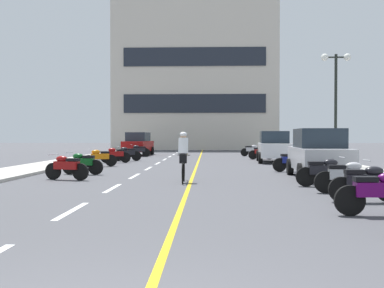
{
  "coord_description": "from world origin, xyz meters",
  "views": [
    {
      "loc": [
        0.83,
        -3.22,
        1.57
      ],
      "look_at": [
        -0.06,
        21.89,
        1.09
      ],
      "focal_mm": 42.05,
      "sensor_mm": 36.0,
      "label": 1
    }
  ],
  "objects_px": {
    "motorcycle_6": "(82,163)",
    "motorcycle_12": "(139,150)",
    "motorcycle_4": "(324,171)",
    "motorcycle_9": "(115,155)",
    "motorcycle_11": "(261,152)",
    "motorcycle_7": "(292,161)",
    "street_lamp_mid": "(336,84)",
    "motorcycle_5": "(66,167)",
    "parked_car_far": "(138,144)",
    "parked_car_mid": "(274,147)",
    "motorcycle_8": "(100,157)",
    "motorcycle_10": "(127,153)",
    "motorcycle_13": "(252,150)",
    "motorcycle_2": "(366,182)",
    "motorcycle_3": "(346,176)",
    "cyclist_rider": "(183,156)",
    "motorcycle_1": "(379,192)",
    "parked_car_near": "(319,153)"
  },
  "relations": [
    {
      "from": "motorcycle_6",
      "to": "motorcycle_12",
      "type": "relative_size",
      "value": 1.02
    },
    {
      "from": "motorcycle_4",
      "to": "motorcycle_9",
      "type": "height_order",
      "value": "same"
    },
    {
      "from": "motorcycle_11",
      "to": "motorcycle_4",
      "type": "bearing_deg",
      "value": -89.81
    },
    {
      "from": "motorcycle_6",
      "to": "motorcycle_7",
      "type": "relative_size",
      "value": 1.0
    },
    {
      "from": "street_lamp_mid",
      "to": "motorcycle_5",
      "type": "bearing_deg",
      "value": -149.02
    },
    {
      "from": "parked_car_far",
      "to": "motorcycle_9",
      "type": "bearing_deg",
      "value": -88.63
    },
    {
      "from": "parked_car_mid",
      "to": "motorcycle_5",
      "type": "xyz_separation_m",
      "value": [
        -8.85,
        -10.83,
        -0.44
      ]
    },
    {
      "from": "parked_car_mid",
      "to": "motorcycle_5",
      "type": "relative_size",
      "value": 2.58
    },
    {
      "from": "motorcycle_6",
      "to": "motorcycle_8",
      "type": "relative_size",
      "value": 1.03
    },
    {
      "from": "motorcycle_10",
      "to": "motorcycle_11",
      "type": "distance_m",
      "value": 8.75
    },
    {
      "from": "parked_car_far",
      "to": "motorcycle_4",
      "type": "bearing_deg",
      "value": -67.14
    },
    {
      "from": "motorcycle_4",
      "to": "motorcycle_5",
      "type": "xyz_separation_m",
      "value": [
        -8.55,
        1.76,
        0.0
      ]
    },
    {
      "from": "motorcycle_8",
      "to": "motorcycle_13",
      "type": "bearing_deg",
      "value": 53.23
    },
    {
      "from": "motorcycle_6",
      "to": "motorcycle_9",
      "type": "xyz_separation_m",
      "value": [
        -0.27,
        7.76,
        0.0
      ]
    },
    {
      "from": "motorcycle_2",
      "to": "motorcycle_8",
      "type": "distance_m",
      "value": 14.92
    },
    {
      "from": "motorcycle_3",
      "to": "motorcycle_8",
      "type": "bearing_deg",
      "value": 132.2
    },
    {
      "from": "motorcycle_8",
      "to": "cyclist_rider",
      "type": "bearing_deg",
      "value": -57.91
    },
    {
      "from": "motorcycle_2",
      "to": "motorcycle_3",
      "type": "xyz_separation_m",
      "value": [
        0.05,
        1.64,
        0.0
      ]
    },
    {
      "from": "motorcycle_11",
      "to": "cyclist_rider",
      "type": "height_order",
      "value": "cyclist_rider"
    },
    {
      "from": "motorcycle_9",
      "to": "motorcycle_12",
      "type": "height_order",
      "value": "same"
    },
    {
      "from": "motorcycle_5",
      "to": "motorcycle_11",
      "type": "height_order",
      "value": "same"
    },
    {
      "from": "motorcycle_6",
      "to": "motorcycle_9",
      "type": "bearing_deg",
      "value": 92.01
    },
    {
      "from": "parked_car_mid",
      "to": "motorcycle_3",
      "type": "height_order",
      "value": "parked_car_mid"
    },
    {
      "from": "motorcycle_9",
      "to": "motorcycle_7",
      "type": "bearing_deg",
      "value": -33.98
    },
    {
      "from": "parked_car_far",
      "to": "motorcycle_9",
      "type": "relative_size",
      "value": 2.57
    },
    {
      "from": "parked_car_far",
      "to": "cyclist_rider",
      "type": "relative_size",
      "value": 2.44
    },
    {
      "from": "motorcycle_5",
      "to": "motorcycle_7",
      "type": "height_order",
      "value": "same"
    },
    {
      "from": "motorcycle_9",
      "to": "motorcycle_5",
      "type": "bearing_deg",
      "value": -88.16
    },
    {
      "from": "motorcycle_1",
      "to": "motorcycle_12",
      "type": "relative_size",
      "value": 1.02
    },
    {
      "from": "motorcycle_5",
      "to": "parked_car_mid",
      "type": "bearing_deg",
      "value": 50.73
    },
    {
      "from": "street_lamp_mid",
      "to": "parked_car_near",
      "type": "distance_m",
      "value": 6.98
    },
    {
      "from": "parked_car_far",
      "to": "parked_car_near",
      "type": "bearing_deg",
      "value": -63.02
    },
    {
      "from": "motorcycle_1",
      "to": "motorcycle_12",
      "type": "height_order",
      "value": "same"
    },
    {
      "from": "parked_car_mid",
      "to": "motorcycle_2",
      "type": "bearing_deg",
      "value": -90.63
    },
    {
      "from": "motorcycle_5",
      "to": "motorcycle_10",
      "type": "distance_m",
      "value": 11.79
    },
    {
      "from": "motorcycle_5",
      "to": "motorcycle_12",
      "type": "bearing_deg",
      "value": 90.31
    },
    {
      "from": "motorcycle_3",
      "to": "motorcycle_8",
      "type": "height_order",
      "value": "same"
    },
    {
      "from": "motorcycle_13",
      "to": "motorcycle_8",
      "type": "bearing_deg",
      "value": -126.77
    },
    {
      "from": "motorcycle_11",
      "to": "cyclist_rider",
      "type": "relative_size",
      "value": 0.96
    },
    {
      "from": "motorcycle_3",
      "to": "motorcycle_9",
      "type": "height_order",
      "value": "same"
    },
    {
      "from": "motorcycle_13",
      "to": "motorcycle_1",
      "type": "bearing_deg",
      "value": -89.98
    },
    {
      "from": "motorcycle_6",
      "to": "motorcycle_10",
      "type": "distance_m",
      "value": 9.61
    },
    {
      "from": "parked_car_far",
      "to": "motorcycle_2",
      "type": "xyz_separation_m",
      "value": [
        9.24,
        -24.83,
        -0.44
      ]
    },
    {
      "from": "parked_car_far",
      "to": "cyclist_rider",
      "type": "xyz_separation_m",
      "value": [
        4.72,
        -20.43,
        -0.03
      ]
    },
    {
      "from": "motorcycle_13",
      "to": "motorcycle_2",
      "type": "bearing_deg",
      "value": -89.1
    },
    {
      "from": "motorcycle_7",
      "to": "motorcycle_11",
      "type": "relative_size",
      "value": 1.0
    },
    {
      "from": "motorcycle_7",
      "to": "cyclist_rider",
      "type": "relative_size",
      "value": 0.96
    },
    {
      "from": "motorcycle_5",
      "to": "motorcycle_8",
      "type": "distance_m",
      "value": 6.8
    },
    {
      "from": "motorcycle_5",
      "to": "parked_car_near",
      "type": "bearing_deg",
      "value": 6.14
    },
    {
      "from": "motorcycle_1",
      "to": "motorcycle_2",
      "type": "xyz_separation_m",
      "value": [
        0.36,
        1.78,
        0.0
      ]
    }
  ]
}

